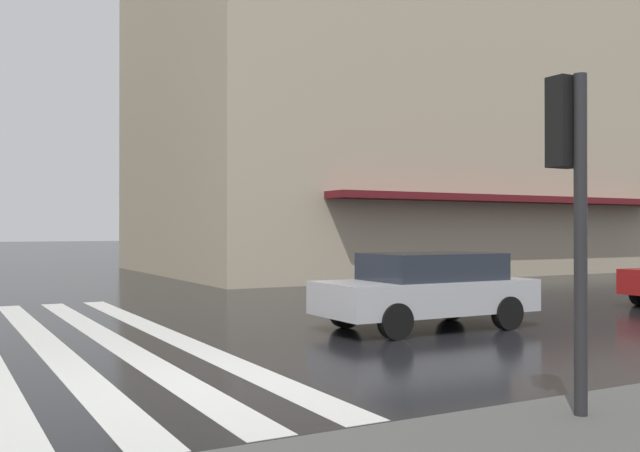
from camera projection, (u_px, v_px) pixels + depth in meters
The scene contains 4 objects.
ground_plane at pixel (201, 383), 8.61m from camera, with size 220.00×220.00×0.00m, color black.
haussmann_block_corner at pixel (399, 29), 33.87m from camera, with size 15.48×22.84×23.18m.
traffic_signal_post at pixel (570, 169), 6.67m from camera, with size 0.44×0.30×3.13m.
car_silver at pixel (427, 288), 13.35m from camera, with size 1.85×4.10×1.41m.
Camera 1 is at (-8.25, 2.87, 1.85)m, focal length 40.22 mm.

